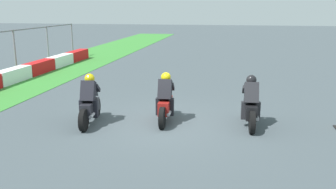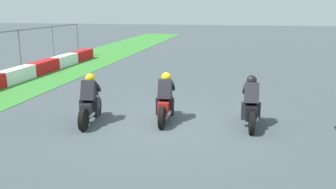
# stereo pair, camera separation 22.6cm
# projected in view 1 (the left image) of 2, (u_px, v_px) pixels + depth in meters

# --- Properties ---
(ground_plane) EXTENTS (120.00, 120.00, 0.00)m
(ground_plane) POSITION_uv_depth(u_px,v_px,m) (167.00, 124.00, 11.20)
(ground_plane) COLOR #404A4F
(rider_lane_a) EXTENTS (2.04, 0.55, 1.51)m
(rider_lane_a) POSITION_uv_depth(u_px,v_px,m) (250.00, 105.00, 10.86)
(rider_lane_a) COLOR black
(rider_lane_a) RESTS_ON ground_plane
(rider_lane_b) EXTENTS (2.04, 0.55, 1.51)m
(rider_lane_b) POSITION_uv_depth(u_px,v_px,m) (165.00, 102.00, 11.28)
(rider_lane_b) COLOR black
(rider_lane_b) RESTS_ON ground_plane
(rider_lane_c) EXTENTS (2.04, 0.58, 1.51)m
(rider_lane_c) POSITION_uv_depth(u_px,v_px,m) (90.00, 104.00, 11.07)
(rider_lane_c) COLOR black
(rider_lane_c) RESTS_ON ground_plane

